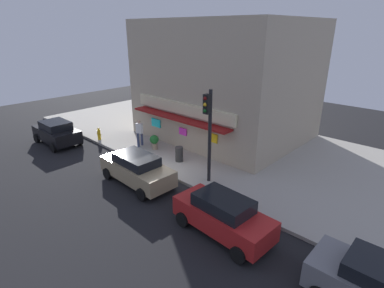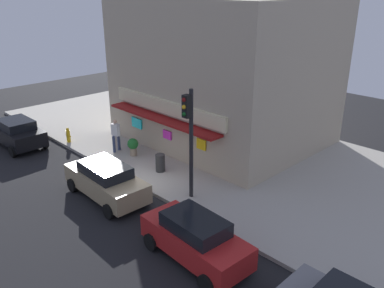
% 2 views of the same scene
% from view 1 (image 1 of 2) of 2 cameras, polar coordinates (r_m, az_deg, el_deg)
% --- Properties ---
extents(ground_plane, '(49.07, 49.07, 0.00)m').
position_cam_1_polar(ground_plane, '(17.31, -5.88, -5.68)').
color(ground_plane, black).
extents(sidewalk, '(32.71, 12.36, 0.17)m').
position_cam_1_polar(sidewalk, '(21.45, 6.60, -0.03)').
color(sidewalk, '#A39E93').
rests_on(sidewalk, ground_plane).
extents(corner_building, '(11.10, 9.79, 8.21)m').
position_cam_1_polar(corner_building, '(22.40, 6.47, 11.99)').
color(corner_building, tan).
rests_on(corner_building, sidewalk).
extents(traffic_light, '(0.32, 0.58, 4.89)m').
position_cam_1_polar(traffic_light, '(14.91, 3.17, 3.65)').
color(traffic_light, black).
rests_on(traffic_light, sidewalk).
extents(fire_hydrant, '(0.47, 0.23, 0.89)m').
position_cam_1_polar(fire_hydrant, '(22.86, -17.25, 1.86)').
color(fire_hydrant, gold).
rests_on(fire_hydrant, sidewalk).
extents(trash_can, '(0.48, 0.48, 0.91)m').
position_cam_1_polar(trash_can, '(18.28, -2.46, -1.94)').
color(trash_can, '#2D2D2D').
rests_on(trash_can, sidewalk).
extents(pedestrian, '(0.61, 0.60, 1.87)m').
position_cam_1_polar(pedestrian, '(20.74, -9.93, 2.35)').
color(pedestrian, navy).
rests_on(pedestrian, sidewalk).
extents(potted_plant_by_doorway, '(0.60, 0.60, 0.98)m').
position_cam_1_polar(potted_plant_by_doorway, '(20.20, -7.17, 0.59)').
color(potted_plant_by_doorway, gray).
rests_on(potted_plant_by_doorway, sidewalk).
extents(parked_car_black, '(3.95, 2.13, 1.65)m').
position_cam_1_polar(parked_car_black, '(23.46, -24.32, 2.04)').
color(parked_car_black, black).
rests_on(parked_car_black, ground_plane).
extents(parked_car_tan, '(4.54, 2.08, 1.65)m').
position_cam_1_polar(parked_car_tan, '(16.15, -10.43, -4.63)').
color(parked_car_tan, '#9E8966').
rests_on(parked_car_tan, ground_plane).
extents(parked_car_red, '(4.24, 2.07, 1.67)m').
position_cam_1_polar(parked_car_red, '(12.28, 5.88, -13.27)').
color(parked_car_red, '#AD1E1E').
rests_on(parked_car_red, ground_plane).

